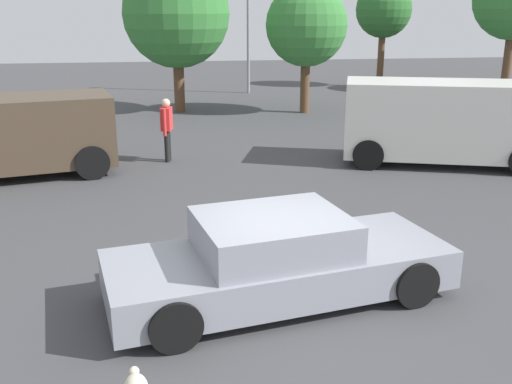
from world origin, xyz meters
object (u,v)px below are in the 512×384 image
(suv_dark, at_px, (8,134))
(sedan_foreground, at_px, (278,260))
(pedestrian, at_px, (167,125))
(van_white, at_px, (443,120))

(suv_dark, bearing_deg, sedan_foreground, -66.54)
(suv_dark, relative_size, pedestrian, 3.08)
(sedan_foreground, bearing_deg, van_white, 39.48)
(suv_dark, distance_m, pedestrian, 3.78)
(sedan_foreground, bearing_deg, suv_dark, 115.32)
(sedan_foreground, height_order, suv_dark, suv_dark)
(sedan_foreground, distance_m, van_white, 8.62)
(pedestrian, bearing_deg, suv_dark, -153.22)
(sedan_foreground, xyz_separation_m, van_white, (5.55, 6.57, 0.58))
(van_white, xyz_separation_m, suv_dark, (-10.59, 0.46, -0.10))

